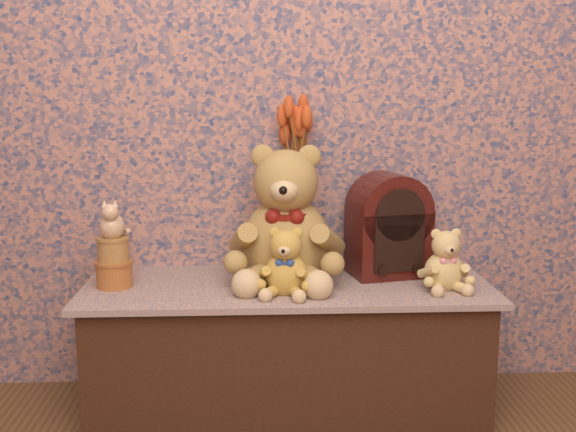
# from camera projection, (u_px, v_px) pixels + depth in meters

# --- Properties ---
(display_shelf) EXTENTS (1.36, 0.52, 0.45)m
(display_shelf) POSITION_uv_depth(u_px,v_px,m) (287.00, 347.00, 2.33)
(display_shelf) COLOR #3A4B77
(display_shelf) RESTS_ON ground
(teddy_large) EXTENTS (0.44, 0.51, 0.50)m
(teddy_large) POSITION_uv_depth(u_px,v_px,m) (286.00, 208.00, 2.30)
(teddy_large) COLOR #AA8442
(teddy_large) RESTS_ON display_shelf
(teddy_medium) EXTENTS (0.22, 0.25, 0.23)m
(teddy_medium) POSITION_uv_depth(u_px,v_px,m) (286.00, 258.00, 2.17)
(teddy_medium) COLOR #C38937
(teddy_medium) RESTS_ON display_shelf
(teddy_small) EXTENTS (0.18, 0.21, 0.22)m
(teddy_small) POSITION_uv_depth(u_px,v_px,m) (445.00, 256.00, 2.22)
(teddy_small) COLOR tan
(teddy_small) RESTS_ON display_shelf
(cathedral_radio) EXTENTS (0.29, 0.24, 0.36)m
(cathedral_radio) POSITION_uv_depth(u_px,v_px,m) (388.00, 224.00, 2.37)
(cathedral_radio) COLOR #320D09
(cathedral_radio) RESTS_ON display_shelf
(ceramic_vase) EXTENTS (0.15, 0.15, 0.19)m
(ceramic_vase) POSITION_uv_depth(u_px,v_px,m) (299.00, 244.00, 2.46)
(ceramic_vase) COLOR tan
(ceramic_vase) RESTS_ON display_shelf
(dried_stalks) EXTENTS (0.29, 0.29, 0.43)m
(dried_stalks) POSITION_uv_depth(u_px,v_px,m) (299.00, 159.00, 2.40)
(dried_stalks) COLOR #D14E21
(dried_stalks) RESTS_ON ceramic_vase
(biscuit_tin_lower) EXTENTS (0.15, 0.15, 0.09)m
(biscuit_tin_lower) POSITION_uv_depth(u_px,v_px,m) (114.00, 274.00, 2.25)
(biscuit_tin_lower) COLOR gold
(biscuit_tin_lower) RESTS_ON display_shelf
(biscuit_tin_upper) EXTENTS (0.13, 0.13, 0.08)m
(biscuit_tin_upper) POSITION_uv_depth(u_px,v_px,m) (113.00, 250.00, 2.23)
(biscuit_tin_upper) COLOR #D3B55C
(biscuit_tin_upper) RESTS_ON biscuit_tin_lower
(cat_figurine) EXTENTS (0.10, 0.11, 0.13)m
(cat_figurine) POSITION_uv_depth(u_px,v_px,m) (112.00, 218.00, 2.21)
(cat_figurine) COLOR silver
(cat_figurine) RESTS_ON biscuit_tin_upper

